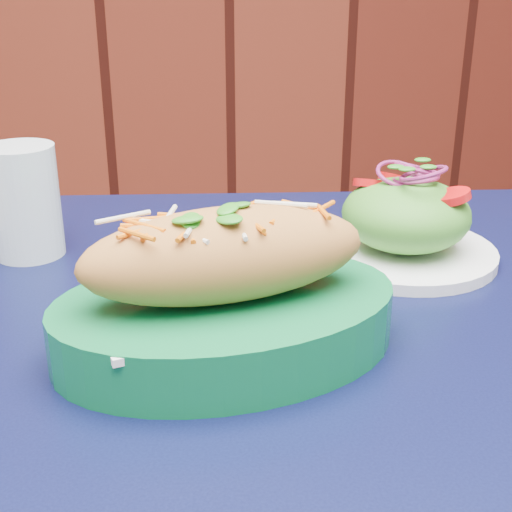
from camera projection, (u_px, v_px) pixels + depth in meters
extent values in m
cube|color=black|center=(299.00, 351.00, 0.60)|extent=(0.86, 0.86, 0.03)
cylinder|color=black|center=(45.00, 466.00, 1.04)|extent=(0.04, 0.04, 0.72)
cylinder|color=black|center=(490.00, 453.00, 1.06)|extent=(0.04, 0.04, 0.72)
cube|color=white|center=(226.00, 301.00, 0.56)|extent=(0.23, 0.17, 0.01)
ellipsoid|color=#C87F3F|center=(225.00, 254.00, 0.54)|extent=(0.24, 0.13, 0.07)
cylinder|color=white|center=(403.00, 253.00, 0.75)|extent=(0.19, 0.19, 0.01)
ellipsoid|color=#4C992D|center=(406.00, 215.00, 0.74)|extent=(0.13, 0.13, 0.07)
cylinder|color=red|center=(452.00, 192.00, 0.70)|extent=(0.04, 0.04, 0.01)
cylinder|color=red|center=(372.00, 179.00, 0.74)|extent=(0.04, 0.04, 0.01)
cylinder|color=red|center=(397.00, 174.00, 0.76)|extent=(0.04, 0.04, 0.01)
torus|color=#861D5C|center=(409.00, 176.00, 0.72)|extent=(0.05, 0.05, 0.00)
torus|color=#861D5C|center=(410.00, 172.00, 0.72)|extent=(0.05, 0.05, 0.00)
torus|color=#861D5C|center=(410.00, 168.00, 0.72)|extent=(0.05, 0.05, 0.00)
torus|color=#861D5C|center=(410.00, 164.00, 0.72)|extent=(0.05, 0.05, 0.00)
cylinder|color=silver|center=(25.00, 201.00, 0.74)|extent=(0.07, 0.07, 0.12)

